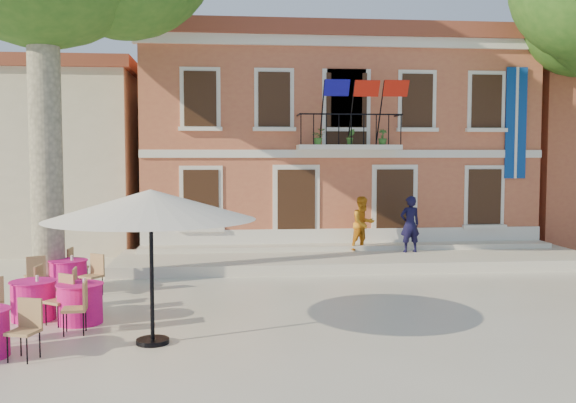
# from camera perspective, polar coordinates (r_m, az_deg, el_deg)

# --- Properties ---
(ground) EXTENTS (90.00, 90.00, 0.00)m
(ground) POSITION_cam_1_polar(r_m,az_deg,el_deg) (14.70, 1.76, -8.59)
(ground) COLOR beige
(ground) RESTS_ON ground
(main_building) EXTENTS (13.50, 9.59, 7.50)m
(main_building) POSITION_cam_1_polar(r_m,az_deg,el_deg) (24.53, 3.44, 5.34)
(main_building) COLOR #C26B46
(main_building) RESTS_ON ground
(neighbor_west) EXTENTS (9.40, 9.40, 6.40)m
(neighbor_west) POSITION_cam_1_polar(r_m,az_deg,el_deg) (26.36, -22.53, 3.72)
(neighbor_west) COLOR beige
(neighbor_west) RESTS_ON ground
(terrace) EXTENTS (14.00, 3.40, 0.30)m
(terrace) POSITION_cam_1_polar(r_m,az_deg,el_deg) (19.26, 6.01, -5.15)
(terrace) COLOR silver
(terrace) RESTS_ON ground
(patio_umbrella) EXTENTS (3.57, 3.57, 2.65)m
(patio_umbrella) POSITION_cam_1_polar(r_m,az_deg,el_deg) (11.10, -12.11, -0.33)
(patio_umbrella) COLOR black
(patio_umbrella) RESTS_ON ground
(pedestrian_navy) EXTENTS (0.68, 0.50, 1.72)m
(pedestrian_navy) POSITION_cam_1_polar(r_m,az_deg,el_deg) (19.83, 10.78, -1.99)
(pedestrian_navy) COLOR black
(pedestrian_navy) RESTS_ON terrace
(pedestrian_orange) EXTENTS (1.01, 0.92, 1.68)m
(pedestrian_orange) POSITION_cam_1_polar(r_m,az_deg,el_deg) (19.95, 6.69, -1.97)
(pedestrian_orange) COLOR orange
(pedestrian_orange) RESTS_ON terrace
(cafe_table_0) EXTENTS (1.86, 1.72, 0.95)m
(cafe_table_0) POSITION_cam_1_polar(r_m,az_deg,el_deg) (13.69, -21.70, -7.98)
(cafe_table_0) COLOR #F11681
(cafe_table_0) RESTS_ON ground
(cafe_table_1) EXTENTS (0.90, 1.95, 0.95)m
(cafe_table_1) POSITION_cam_1_polar(r_m,az_deg,el_deg) (13.09, -18.00, -8.48)
(cafe_table_1) COLOR #F11681
(cafe_table_1) RESTS_ON ground
(cafe_table_3) EXTENTS (1.87, 1.69, 0.95)m
(cafe_table_3) POSITION_cam_1_polar(r_m,az_deg,el_deg) (16.10, -18.93, -6.15)
(cafe_table_3) COLOR #F11681
(cafe_table_3) RESTS_ON ground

